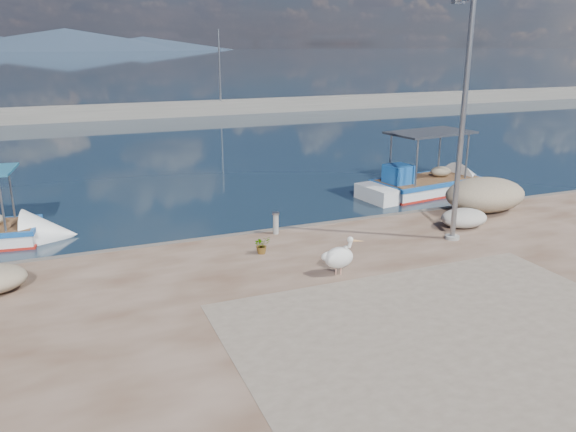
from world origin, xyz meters
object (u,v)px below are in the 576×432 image
(boat_right, at_px, (425,187))
(pelican, at_px, (339,257))
(bollard_near, at_px, (276,222))
(lamp_post, at_px, (461,131))

(boat_right, relative_size, pelican, 6.21)
(boat_right, relative_size, bollard_near, 9.61)
(pelican, relative_size, lamp_post, 0.15)
(pelican, relative_size, bollard_near, 1.55)
(pelican, height_order, lamp_post, lamp_post)
(lamp_post, xyz_separation_m, bollard_near, (-4.84, 2.45, -2.92))
(boat_right, height_order, lamp_post, lamp_post)
(lamp_post, distance_m, bollard_near, 6.16)
(pelican, distance_m, lamp_post, 5.43)
(boat_right, xyz_separation_m, pelican, (-8.15, -7.71, 0.74))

